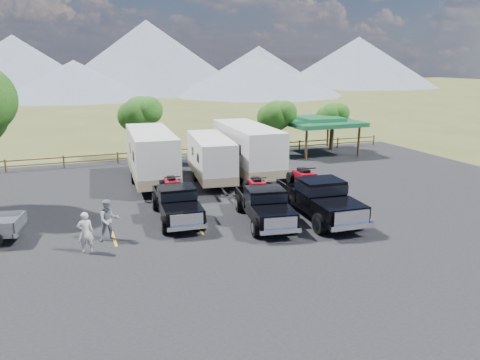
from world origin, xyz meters
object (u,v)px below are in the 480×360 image
object	(u,v)px
trailer_left	(152,156)
trailer_center	(211,158)
trailer_right	(247,150)
person_a	(85,232)
rig_left	(176,201)
rig_right	(318,196)
person_b	(109,220)
pavilion	(319,122)
rig_center	(264,203)

from	to	relation	value
trailer_left	trailer_center	world-z (taller)	trailer_left
trailer_right	person_a	distance (m)	15.27
rig_left	rig_right	world-z (taller)	rig_right
trailer_right	person_a	world-z (taller)	trailer_right
rig_left	person_b	distance (m)	4.02
trailer_center	trailer_left	bearing A→B (deg)	174.99
pavilion	trailer_left	xyz separation A→B (m)	(-15.54, -5.46, -0.92)
trailer_center	trailer_right	distance (m)	2.88
pavilion	rig_left	bearing A→B (deg)	-140.36
rig_right	trailer_center	world-z (taller)	trailer_center
trailer_center	person_a	world-z (taller)	trailer_center
trailer_left	trailer_right	bearing A→B (deg)	1.11
trailer_left	trailer_center	distance (m)	3.90
trailer_left	person_a	distance (m)	11.51
pavilion	person_b	size ratio (longest dim) A/B	3.22
trailer_left	trailer_right	xyz separation A→B (m)	(6.62, -0.28, 0.04)
rig_center	trailer_right	world-z (taller)	trailer_right
rig_right	trailer_center	bearing A→B (deg)	112.47
pavilion	trailer_center	size ratio (longest dim) A/B	0.71
trailer_center	person_a	size ratio (longest dim) A/B	4.87
rig_left	pavilion	bearing A→B (deg)	43.41
trailer_center	person_a	bearing A→B (deg)	-124.40
trailer_left	person_b	world-z (taller)	trailer_left
rig_right	person_a	world-z (taller)	rig_right
pavilion	rig_center	size ratio (longest dim) A/B	1.00
rig_right	rig_left	bearing A→B (deg)	165.65
person_a	trailer_center	bearing A→B (deg)	-132.44
person_b	rig_right	bearing A→B (deg)	-9.23
rig_center	trailer_right	distance (m)	9.58
rig_center	person_a	xyz separation A→B (m)	(-8.65, -1.03, -0.06)
trailer_left	trailer_center	xyz separation A→B (m)	(3.81, -0.81, -0.25)
rig_left	person_b	world-z (taller)	rig_left
rig_center	person_a	size ratio (longest dim) A/B	3.44
trailer_center	pavilion	bearing A→B (deg)	35.13
rig_left	rig_right	size ratio (longest dim) A/B	0.85
rig_center	person_b	size ratio (longest dim) A/B	3.21
trailer_left	trailer_center	size ratio (longest dim) A/B	1.16
rig_center	person_b	bearing A→B (deg)	-171.57
pavilion	trailer_center	distance (m)	13.35
pavilion	person_a	xyz separation A→B (m)	(-20.24, -15.93, -1.85)
rig_left	trailer_right	size ratio (longest dim) A/B	0.58
person_b	trailer_left	bearing A→B (deg)	61.45
trailer_center	person_b	xyz separation A→B (m)	(-7.45, -8.58, -0.62)
rig_left	person_a	distance (m)	5.48
pavilion	person_a	distance (m)	25.82
rig_left	trailer_left	bearing A→B (deg)	92.98
pavilion	trailer_right	distance (m)	10.64
pavilion	rig_left	world-z (taller)	pavilion
person_a	person_b	size ratio (longest dim) A/B	0.93
trailer_right	person_b	world-z (taller)	trailer_right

